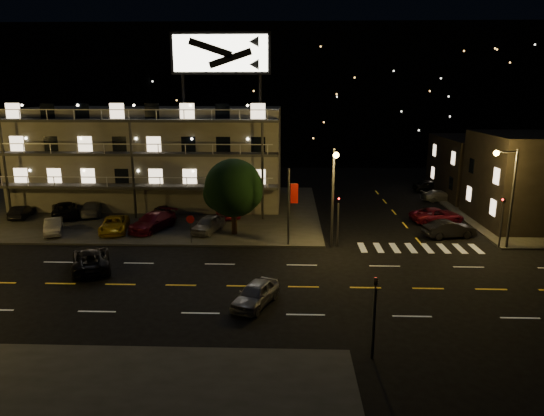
{
  "coord_description": "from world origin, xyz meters",
  "views": [
    {
      "loc": [
        4.95,
        -29.29,
        12.44
      ],
      "look_at": [
        3.69,
        8.0,
        3.29
      ],
      "focal_mm": 32.0,
      "sensor_mm": 36.0,
      "label": 1
    }
  ],
  "objects_px": {
    "lot_car_2": "(114,225)",
    "road_car_east": "(256,294)",
    "side_car_0": "(449,229)",
    "road_car_west": "(91,259)",
    "tree": "(233,190)",
    "lot_car_7": "(92,208)",
    "lot_car_4": "(208,224)"
  },
  "relations": [
    {
      "from": "tree",
      "to": "road_car_west",
      "type": "bearing_deg",
      "value": -137.02
    },
    {
      "from": "lot_car_4",
      "to": "road_car_east",
      "type": "height_order",
      "value": "lot_car_4"
    },
    {
      "from": "side_car_0",
      "to": "road_car_east",
      "type": "xyz_separation_m",
      "value": [
        -15.8,
        -14.05,
        -0.04
      ]
    },
    {
      "from": "road_car_west",
      "to": "tree",
      "type": "bearing_deg",
      "value": -159.44
    },
    {
      "from": "lot_car_4",
      "to": "lot_car_7",
      "type": "distance_m",
      "value": 13.74
    },
    {
      "from": "side_car_0",
      "to": "lot_car_2",
      "type": "bearing_deg",
      "value": 76.63
    },
    {
      "from": "lot_car_4",
      "to": "lot_car_7",
      "type": "relative_size",
      "value": 0.88
    },
    {
      "from": "side_car_0",
      "to": "road_car_west",
      "type": "distance_m",
      "value": 29.16
    },
    {
      "from": "tree",
      "to": "lot_car_7",
      "type": "bearing_deg",
      "value": 158.38
    },
    {
      "from": "lot_car_2",
      "to": "lot_car_4",
      "type": "xyz_separation_m",
      "value": [
        8.32,
        0.31,
        0.06
      ]
    },
    {
      "from": "tree",
      "to": "lot_car_4",
      "type": "xyz_separation_m",
      "value": [
        -2.32,
        0.47,
        -3.2
      ]
    },
    {
      "from": "lot_car_7",
      "to": "road_car_west",
      "type": "height_order",
      "value": "lot_car_7"
    },
    {
      "from": "side_car_0",
      "to": "road_car_east",
      "type": "bearing_deg",
      "value": 118.65
    },
    {
      "from": "road_car_east",
      "to": "road_car_west",
      "type": "xyz_separation_m",
      "value": [
        -12.07,
        5.49,
        0.05
      ]
    },
    {
      "from": "lot_car_2",
      "to": "lot_car_7",
      "type": "relative_size",
      "value": 0.99
    },
    {
      "from": "lot_car_2",
      "to": "side_car_0",
      "type": "bearing_deg",
      "value": -11.66
    },
    {
      "from": "side_car_0",
      "to": "road_car_west",
      "type": "height_order",
      "value": "road_car_west"
    },
    {
      "from": "lot_car_2",
      "to": "side_car_0",
      "type": "distance_m",
      "value": 29.29
    },
    {
      "from": "lot_car_2",
      "to": "road_car_east",
      "type": "distance_m",
      "value": 19.62
    },
    {
      "from": "tree",
      "to": "side_car_0",
      "type": "xyz_separation_m",
      "value": [
        18.65,
        -0.03,
        -3.33
      ]
    },
    {
      "from": "tree",
      "to": "road_car_west",
      "type": "xyz_separation_m",
      "value": [
        -9.22,
        -8.59,
        -3.32
      ]
    },
    {
      "from": "tree",
      "to": "side_car_0",
      "type": "bearing_deg",
      "value": -0.1
    },
    {
      "from": "lot_car_2",
      "to": "road_car_west",
      "type": "relative_size",
      "value": 0.88
    },
    {
      "from": "lot_car_7",
      "to": "side_car_0",
      "type": "bearing_deg",
      "value": 155.63
    },
    {
      "from": "side_car_0",
      "to": "lot_car_7",
      "type": "bearing_deg",
      "value": 66.96
    },
    {
      "from": "road_car_west",
      "to": "lot_car_7",
      "type": "bearing_deg",
      "value": -90.92
    },
    {
      "from": "side_car_0",
      "to": "road_car_east",
      "type": "relative_size",
      "value": 1.09
    },
    {
      "from": "road_car_west",
      "to": "side_car_0",
      "type": "bearing_deg",
      "value": 174.65
    },
    {
      "from": "lot_car_4",
      "to": "road_car_east",
      "type": "xyz_separation_m",
      "value": [
        5.17,
        -14.55,
        -0.17
      ]
    },
    {
      "from": "road_car_east",
      "to": "lot_car_7",
      "type": "bearing_deg",
      "value": 153.7
    },
    {
      "from": "road_car_east",
      "to": "road_car_west",
      "type": "height_order",
      "value": "road_car_west"
    },
    {
      "from": "lot_car_7",
      "to": "lot_car_4",
      "type": "bearing_deg",
      "value": 142.32
    }
  ]
}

